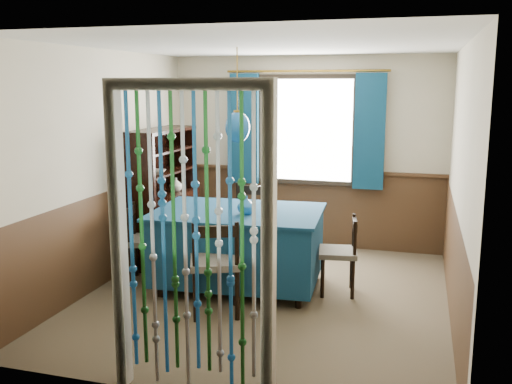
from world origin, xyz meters
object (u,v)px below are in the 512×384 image
(pendant_lamp, at_px, (237,127))
(vase_table, at_px, (246,206))
(dining_table, at_px, (238,244))
(bowl_shelf, at_px, (157,172))
(chair_right, at_px, (341,253))
(sideboard, at_px, (163,214))
(chair_far, at_px, (251,223))
(chair_near, at_px, (216,264))
(chair_left, at_px, (144,241))
(vase_sideboard, at_px, (176,184))

(pendant_lamp, relative_size, vase_table, 5.46)
(dining_table, distance_m, bowl_shelf, 1.40)
(chair_right, xyz_separation_m, sideboard, (-2.28, 0.60, 0.13))
(dining_table, relative_size, chair_far, 1.87)
(chair_far, distance_m, pendant_lamp, 1.42)
(dining_table, distance_m, chair_near, 0.76)
(chair_near, height_order, vase_table, vase_table)
(chair_right, height_order, sideboard, sideboard)
(bowl_shelf, bearing_deg, dining_table, -22.13)
(chair_near, bearing_deg, vase_table, 58.36)
(chair_near, relative_size, chair_far, 0.96)
(chair_near, distance_m, chair_left, 1.27)
(bowl_shelf, bearing_deg, vase_sideboard, 90.00)
(dining_table, xyz_separation_m, pendant_lamp, (-0.00, -0.00, 1.23))
(vase_table, xyz_separation_m, vase_sideboard, (-1.28, 1.14, -0.03))
(chair_right, relative_size, sideboard, 0.50)
(chair_near, bearing_deg, chair_left, 126.04)
(chair_right, distance_m, bowl_shelf, 2.35)
(chair_left, bearing_deg, chair_far, 114.30)
(chair_left, distance_m, vase_table, 1.27)
(vase_sideboard, bearing_deg, pendant_lamp, -41.07)
(chair_right, height_order, vase_table, vase_table)
(dining_table, xyz_separation_m, chair_right, (1.07, 0.13, -0.05))
(chair_far, bearing_deg, vase_table, 98.59)
(vase_sideboard, bearing_deg, dining_table, -41.07)
(bowl_shelf, distance_m, vase_sideboard, 0.58)
(chair_right, height_order, pendant_lamp, pendant_lamp)
(chair_near, height_order, sideboard, sideboard)
(dining_table, distance_m, chair_left, 1.05)
(vase_sideboard, bearing_deg, chair_near, -56.34)
(chair_far, relative_size, vase_sideboard, 5.14)
(chair_near, relative_size, bowl_shelf, 3.94)
(sideboard, height_order, bowl_shelf, sideboard)
(chair_near, height_order, chair_left, chair_near)
(sideboard, bearing_deg, bowl_shelf, -75.38)
(dining_table, relative_size, vase_sideboard, 9.59)
(vase_table, bearing_deg, chair_far, 103.59)
(pendant_lamp, bearing_deg, vase_sideboard, 138.93)
(dining_table, height_order, vase_sideboard, vase_sideboard)
(chair_near, bearing_deg, vase_sideboard, 101.70)
(vase_sideboard, bearing_deg, chair_far, -12.88)
(chair_far, relative_size, pendant_lamp, 1.02)
(chair_near, height_order, vase_sideboard, vase_sideboard)
(chair_left, relative_size, sideboard, 0.53)
(dining_table, bearing_deg, chair_near, -92.04)
(chair_left, bearing_deg, chair_near, 40.80)
(chair_right, bearing_deg, bowl_shelf, 72.49)
(chair_near, relative_size, chair_right, 1.15)
(chair_near, xyz_separation_m, vase_sideboard, (-1.18, 1.77, 0.41))
(chair_left, relative_size, pendant_lamp, 0.90)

